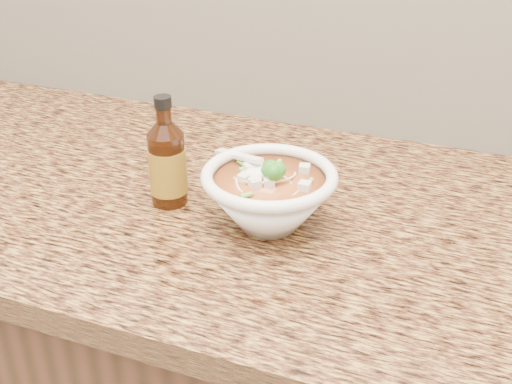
% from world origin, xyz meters
% --- Properties ---
extents(counter_slab, '(4.00, 0.68, 0.04)m').
position_xyz_m(counter_slab, '(0.00, 1.68, 0.88)').
color(counter_slab, '#A7833D').
rests_on(counter_slab, cabinet).
extents(soup_bowl, '(0.21, 0.19, 0.11)m').
position_xyz_m(soup_bowl, '(-0.00, 1.61, 0.95)').
color(soup_bowl, white).
rests_on(soup_bowl, counter_slab).
extents(hot_sauce_bottle, '(0.06, 0.06, 0.17)m').
position_xyz_m(hot_sauce_bottle, '(-0.17, 1.62, 0.96)').
color(hot_sauce_bottle, '#3F1B08').
rests_on(hot_sauce_bottle, counter_slab).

